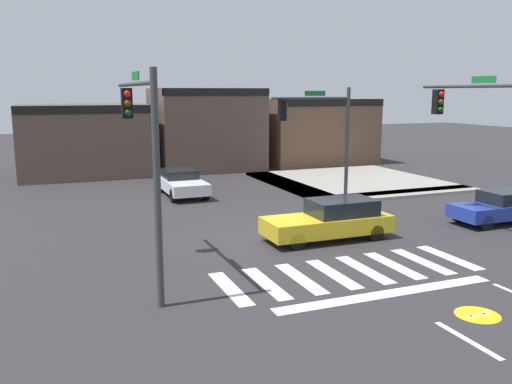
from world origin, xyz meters
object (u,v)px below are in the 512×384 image
(car_white, at_px, (182,183))
(car_blue, at_px, (500,207))
(traffic_signal_northeast, at_px, (320,125))
(car_yellow, at_px, (331,220))
(traffic_signal_southeast, at_px, (490,128))
(traffic_signal_southwest, at_px, (141,136))

(car_white, bearing_deg, car_blue, 45.02)
(traffic_signal_northeast, bearing_deg, car_blue, 128.04)
(car_blue, relative_size, car_white, 0.96)
(traffic_signal_northeast, bearing_deg, car_yellow, 65.66)
(traffic_signal_southeast, distance_m, car_yellow, 6.36)
(traffic_signal_northeast, xyz_separation_m, car_blue, (5.11, -6.53, -3.16))
(car_white, bearing_deg, traffic_signal_northeast, 52.96)
(car_blue, bearing_deg, traffic_signal_southwest, 6.25)
(traffic_signal_southeast, xyz_separation_m, car_blue, (3.39, 2.44, -3.54))
(traffic_signal_southeast, height_order, car_blue, traffic_signal_southeast)
(traffic_signal_southeast, distance_m, car_blue, 5.47)
(car_white, bearing_deg, car_yellow, 16.16)
(traffic_signal_southeast, bearing_deg, car_blue, -54.18)
(traffic_signal_southwest, bearing_deg, car_blue, -83.75)
(traffic_signal_northeast, distance_m, traffic_signal_southwest, 12.96)
(traffic_signal_southeast, height_order, traffic_signal_southwest, traffic_signal_southwest)
(traffic_signal_southwest, distance_m, car_white, 13.74)
(traffic_signal_southwest, bearing_deg, traffic_signal_northeast, -50.76)
(traffic_signal_northeast, height_order, car_yellow, traffic_signal_northeast)
(traffic_signal_southeast, relative_size, traffic_signal_southwest, 1.00)
(traffic_signal_northeast, bearing_deg, traffic_signal_southeast, 100.88)
(traffic_signal_southwest, relative_size, car_yellow, 1.26)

